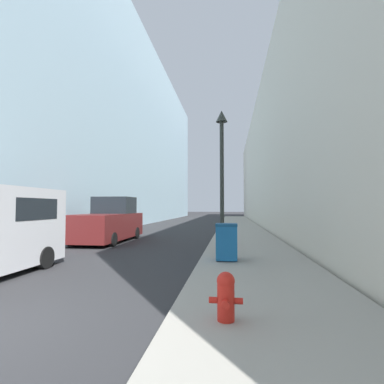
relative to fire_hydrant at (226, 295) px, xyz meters
name	(u,v)px	position (x,y,z in m)	size (l,w,h in m)	color
sidewalk_right	(242,231)	(0.82, 16.98, -0.44)	(3.43, 60.00, 0.15)	#9E998E
building_left_glass	(91,129)	(-14.49, 24.98, 9.44)	(12.00, 60.00, 19.92)	#99B7C6
building_right_stone	(322,160)	(8.64, 24.98, 5.67)	(12.00, 60.00, 12.38)	beige
fire_hydrant	(226,295)	(0.00, 0.00, 0.00)	(0.49, 0.38, 0.70)	red
trash_bin	(227,241)	(-0.05, 4.89, 0.21)	(0.66, 0.71, 1.13)	#19609E
lamppost	(222,163)	(-0.27, 7.73, 3.07)	(0.47, 0.47, 5.59)	#2D332D
pickup_truck	(108,223)	(-6.22, 10.45, 0.45)	(2.20, 5.43, 2.33)	#561919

